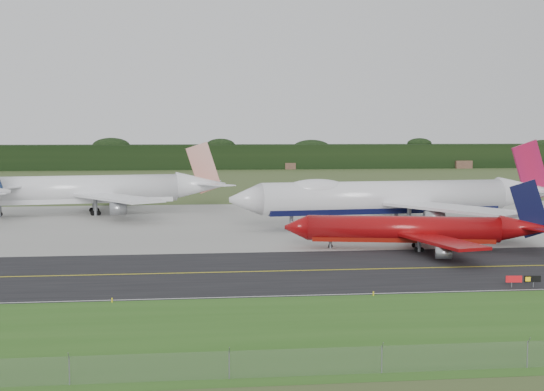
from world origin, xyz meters
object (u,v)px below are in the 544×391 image
at_px(taxiway_sign, 523,279).
at_px(jet_star_tail, 93,190).
at_px(jet_ba_747, 396,198).
at_px(jet_red_737, 417,230).

bearing_deg(taxiway_sign, jet_star_tail, 124.72).
relative_size(jet_ba_747, jet_star_tail, 1.10).
height_order(jet_star_tail, taxiway_sign, jet_star_tail).
distance_m(jet_ba_747, jet_red_737, 28.54).
bearing_deg(jet_star_tail, jet_red_737, -45.62).
height_order(jet_ba_747, jet_red_737, jet_ba_747).
relative_size(jet_red_737, jet_star_tail, 0.68).
distance_m(jet_red_737, jet_star_tail, 82.58).
relative_size(jet_ba_747, jet_red_737, 1.63).
xyz_separation_m(jet_ba_747, jet_star_tail, (-62.09, 30.92, -0.39)).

